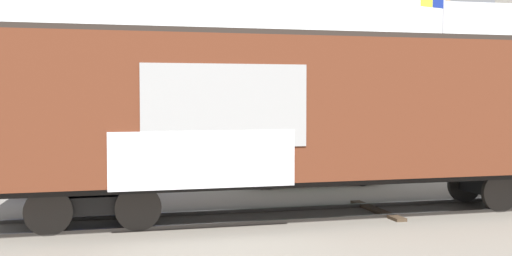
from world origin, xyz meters
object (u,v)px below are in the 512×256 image
at_px(parked_car_green, 304,156).
at_px(freight_car, 321,111).
at_px(flagpole, 439,45).
at_px(parked_car_blue, 82,159).

bearing_deg(parked_car_green, freight_car, -102.25).
xyz_separation_m(flagpole, parked_car_green, (-8.40, -7.58, -4.06)).
height_order(flagpole, parked_car_blue, flagpole).
height_order(freight_car, parked_car_green, freight_car).
xyz_separation_m(freight_car, parked_car_green, (1.10, 5.05, -1.50)).
distance_m(flagpole, parked_car_blue, 17.20).
bearing_deg(parked_car_green, flagpole, 42.07).
bearing_deg(flagpole, parked_car_blue, -153.14).
relative_size(freight_car, parked_car_blue, 3.34).
bearing_deg(parked_car_blue, flagpole, 26.86).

